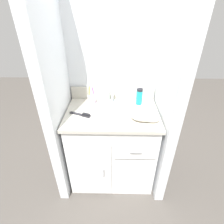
{
  "coord_description": "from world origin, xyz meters",
  "views": [
    {
      "loc": [
        0.03,
        -1.33,
        1.66
      ],
      "look_at": [
        0.0,
        -0.03,
        0.85
      ],
      "focal_mm": 28.0,
      "sensor_mm": 36.0,
      "label": 1
    }
  ],
  "objects_px": {
    "soap_dispenser": "(107,96)",
    "hairbrush": "(83,115)",
    "toothbrush_cup": "(92,99)",
    "shaving_cream_can": "(139,97)",
    "hand_towel": "(146,116)"
  },
  "relations": [
    {
      "from": "toothbrush_cup",
      "to": "soap_dispenser",
      "type": "bearing_deg",
      "value": 18.1
    },
    {
      "from": "toothbrush_cup",
      "to": "soap_dispenser",
      "type": "relative_size",
      "value": 1.36
    },
    {
      "from": "soap_dispenser",
      "to": "hand_towel",
      "type": "bearing_deg",
      "value": -43.19
    },
    {
      "from": "shaving_cream_can",
      "to": "hairbrush",
      "type": "distance_m",
      "value": 0.56
    },
    {
      "from": "toothbrush_cup",
      "to": "hand_towel",
      "type": "distance_m",
      "value": 0.56
    },
    {
      "from": "toothbrush_cup",
      "to": "hand_towel",
      "type": "height_order",
      "value": "toothbrush_cup"
    },
    {
      "from": "soap_dispenser",
      "to": "shaving_cream_can",
      "type": "relative_size",
      "value": 0.89
    },
    {
      "from": "soap_dispenser",
      "to": "hand_towel",
      "type": "height_order",
      "value": "soap_dispenser"
    },
    {
      "from": "toothbrush_cup",
      "to": "hairbrush",
      "type": "bearing_deg",
      "value": -103.47
    },
    {
      "from": "toothbrush_cup",
      "to": "soap_dispenser",
      "type": "height_order",
      "value": "toothbrush_cup"
    },
    {
      "from": "soap_dispenser",
      "to": "hand_towel",
      "type": "xyz_separation_m",
      "value": [
        0.34,
        -0.32,
        -0.02
      ]
    },
    {
      "from": "hairbrush",
      "to": "toothbrush_cup",
      "type": "bearing_deg",
      "value": 97.29
    },
    {
      "from": "shaving_cream_can",
      "to": "hand_towel",
      "type": "bearing_deg",
      "value": -83.54
    },
    {
      "from": "shaving_cream_can",
      "to": "hairbrush",
      "type": "relative_size",
      "value": 0.82
    },
    {
      "from": "soap_dispenser",
      "to": "hairbrush",
      "type": "xyz_separation_m",
      "value": [
        -0.2,
        -0.27,
        -0.05
      ]
    }
  ]
}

